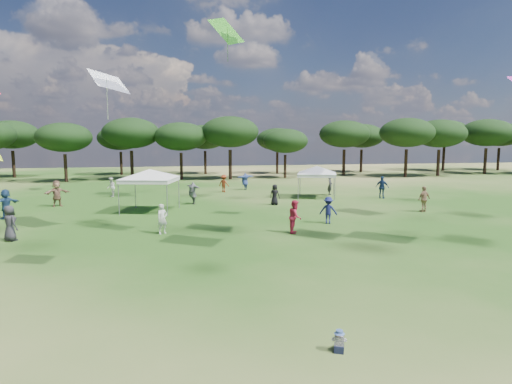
% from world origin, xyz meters
% --- Properties ---
extents(tree_line, '(108.78, 17.63, 7.77)m').
position_xyz_m(tree_line, '(2.39, 47.41, 5.42)').
color(tree_line, black).
rests_on(tree_line, ground).
extents(tent_left, '(6.48, 6.48, 3.16)m').
position_xyz_m(tent_left, '(-4.97, 21.97, 2.74)').
color(tent_left, gray).
rests_on(tent_left, ground).
extents(tent_right, '(5.88, 5.88, 2.93)m').
position_xyz_m(tent_right, '(8.24, 26.55, 2.51)').
color(tent_right, gray).
rests_on(tent_right, ground).
extents(toddler, '(0.40, 0.43, 0.52)m').
position_xyz_m(toddler, '(0.34, 1.57, 0.23)').
color(toddler, '#151A31').
rests_on(toddler, ground).
extents(festival_crowd, '(28.20, 20.45, 1.90)m').
position_xyz_m(festival_crowd, '(-1.60, 23.92, 0.86)').
color(festival_crowd, navy).
rests_on(festival_crowd, ground).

